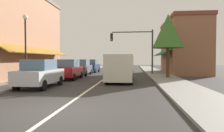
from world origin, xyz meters
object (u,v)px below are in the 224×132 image
at_px(parked_car_nearest_left, 40,74).
at_px(parked_car_second_left, 69,69).
at_px(street_lamp_left_near, 25,38).
at_px(parked_car_far_left, 91,66).
at_px(tree_right_near, 168,31).
at_px(parked_car_third_left, 81,67).
at_px(traffic_signal_mast_arm, 137,44).
at_px(van_in_lane, 120,67).

relative_size(parked_car_nearest_left, parked_car_second_left, 0.99).
relative_size(parked_car_second_left, street_lamp_left_near, 0.83).
bearing_deg(parked_car_far_left, street_lamp_left_near, -97.49).
relative_size(street_lamp_left_near, tree_right_near, 0.84).
relative_size(parked_car_nearest_left, parked_car_third_left, 1.00).
bearing_deg(street_lamp_left_near, parked_car_nearest_left, -42.84).
distance_m(traffic_signal_mast_arm, tree_right_near, 5.59).
bearing_deg(parked_car_third_left, parked_car_nearest_left, -91.60).
bearing_deg(van_in_lane, parked_car_far_left, 112.84).
height_order(parked_car_nearest_left, parked_car_far_left, same).
height_order(parked_car_second_left, parked_car_far_left, same).
xyz_separation_m(parked_car_far_left, tree_right_near, (8.85, -8.59, 3.45)).
relative_size(parked_car_third_left, traffic_signal_mast_arm, 0.79).
xyz_separation_m(van_in_lane, traffic_signal_mast_arm, (1.44, 7.91, 2.42)).
relative_size(parked_car_third_left, van_in_lane, 0.79).
height_order(parked_car_nearest_left, traffic_signal_mast_arm, traffic_signal_mast_arm).
height_order(parked_car_third_left, street_lamp_left_near, street_lamp_left_near).
height_order(van_in_lane, street_lamp_left_near, street_lamp_left_near).
bearing_deg(tree_right_near, parked_car_far_left, 135.84).
distance_m(parked_car_third_left, street_lamp_left_near, 8.91).
height_order(parked_car_nearest_left, van_in_lane, van_in_lane).
distance_m(parked_car_nearest_left, traffic_signal_mast_arm, 13.54).
distance_m(van_in_lane, traffic_signal_mast_arm, 8.39).
xyz_separation_m(traffic_signal_mast_arm, tree_right_near, (2.72, -4.82, 0.76)).
bearing_deg(parked_car_third_left, parked_car_far_left, 88.55).
distance_m(parked_car_nearest_left, tree_right_near, 11.82).
bearing_deg(van_in_lane, traffic_signal_mast_arm, 80.62).
bearing_deg(parked_car_second_left, street_lamp_left_near, -120.16).
distance_m(parked_car_nearest_left, van_in_lane, 6.14).
distance_m(van_in_lane, street_lamp_left_near, 7.34).
bearing_deg(van_in_lane, parked_car_second_left, 161.72).
xyz_separation_m(parked_car_second_left, van_in_lane, (4.70, -1.64, 0.27)).
height_order(parked_car_second_left, van_in_lane, van_in_lane).
relative_size(parked_car_third_left, tree_right_near, 0.70).
height_order(traffic_signal_mast_arm, tree_right_near, tree_right_near).
bearing_deg(parked_car_far_left, parked_car_second_left, -89.19).
height_order(parked_car_far_left, traffic_signal_mast_arm, traffic_signal_mast_arm).
height_order(traffic_signal_mast_arm, street_lamp_left_near, traffic_signal_mast_arm).
distance_m(parked_car_far_left, traffic_signal_mast_arm, 7.68).
xyz_separation_m(parked_car_second_left, parked_car_far_left, (0.01, 10.03, 0.00)).
bearing_deg(street_lamp_left_near, tree_right_near, 25.26).
bearing_deg(parked_car_nearest_left, parked_car_second_left, 88.20).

